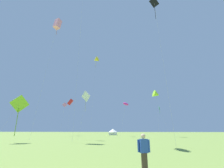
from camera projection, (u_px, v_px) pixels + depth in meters
name	position (u px, v px, depth m)	size (l,w,h in m)	color
kite_red_box	(70.00, 102.00, 63.92)	(2.55, 1.98, 14.36)	red
kite_pink_box	(58.00, 24.00, 40.08)	(3.15, 2.58, 29.55)	pink
kite_black_diamond	(155.00, 6.00, 25.24)	(1.73, 1.70, 22.87)	black
kite_yellow_delta	(96.00, 60.00, 68.88)	(2.92, 3.34, 33.20)	yellow
kite_lime_delta	(156.00, 94.00, 53.46)	(3.18, 3.14, 15.22)	#99DB2D
kite_white_diamond	(86.00, 97.00, 35.05)	(2.33, 1.48, 10.52)	white
kite_pink_diamond	(65.00, 105.00, 57.16)	(1.82, 2.71, 11.85)	pink
kite_magenta_parafoil	(126.00, 104.00, 40.30)	(2.63, 3.09, 8.95)	#E02DA3
kite_lime_diamond	(19.00, 105.00, 26.87)	(2.81, 3.57, 7.88)	#99DB2D
kite_green_diamond	(159.00, 108.00, 57.33)	(2.77, 3.03, 10.69)	green
person_spectator	(144.00, 154.00, 7.09)	(0.57, 0.32, 1.73)	#473828
festival_tent_right	(113.00, 132.00, 65.70)	(3.90, 3.90, 2.54)	white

